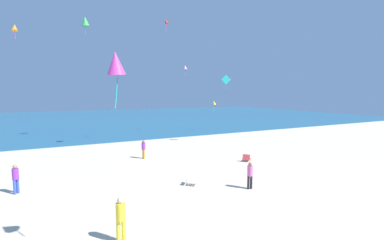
{
  "coord_description": "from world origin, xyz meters",
  "views": [
    {
      "loc": [
        -7.24,
        -7.52,
        5.44
      ],
      "look_at": [
        0.0,
        6.88,
        3.83
      ],
      "focal_mm": 25.0,
      "sensor_mm": 36.0,
      "label": 1
    }
  ],
  "objects_px": {
    "beach_chair_far_left": "(247,158)",
    "person_0": "(121,216)",
    "person_2": "(250,174)",
    "kite_green": "(85,21)",
    "kite_pink": "(185,67)",
    "person_1": "(16,177)",
    "kite_magenta": "(116,63)",
    "beach_chair_near_camera": "(191,180)",
    "person_4": "(144,148)",
    "kite_red": "(166,21)",
    "kite_orange": "(15,27)",
    "kite_teal": "(226,80)",
    "kite_yellow": "(214,103)"
  },
  "relations": [
    {
      "from": "person_4",
      "to": "kite_yellow",
      "type": "bearing_deg",
      "value": -148.72
    },
    {
      "from": "beach_chair_near_camera",
      "to": "kite_red",
      "type": "height_order",
      "value": "kite_red"
    },
    {
      "from": "kite_teal",
      "to": "kite_green",
      "type": "relative_size",
      "value": 0.77
    },
    {
      "from": "person_1",
      "to": "kite_teal",
      "type": "height_order",
      "value": "kite_teal"
    },
    {
      "from": "kite_red",
      "to": "kite_pink",
      "type": "bearing_deg",
      "value": 51.24
    },
    {
      "from": "beach_chair_near_camera",
      "to": "kite_red",
      "type": "distance_m",
      "value": 18.13
    },
    {
      "from": "beach_chair_near_camera",
      "to": "kite_pink",
      "type": "relative_size",
      "value": 0.58
    },
    {
      "from": "kite_green",
      "to": "kite_orange",
      "type": "bearing_deg",
      "value": -118.47
    },
    {
      "from": "person_4",
      "to": "kite_magenta",
      "type": "xyz_separation_m",
      "value": [
        -4.67,
        -13.39,
        5.42
      ]
    },
    {
      "from": "kite_red",
      "to": "kite_yellow",
      "type": "bearing_deg",
      "value": 31.68
    },
    {
      "from": "person_0",
      "to": "kite_orange",
      "type": "relative_size",
      "value": 1.59
    },
    {
      "from": "kite_magenta",
      "to": "kite_orange",
      "type": "relative_size",
      "value": 1.57
    },
    {
      "from": "person_0",
      "to": "person_4",
      "type": "xyz_separation_m",
      "value": [
        4.37,
        11.94,
        -0.09
      ]
    },
    {
      "from": "person_2",
      "to": "kite_magenta",
      "type": "distance_m",
      "value": 10.38
    },
    {
      "from": "beach_chair_far_left",
      "to": "kite_green",
      "type": "relative_size",
      "value": 0.43
    },
    {
      "from": "kite_teal",
      "to": "kite_yellow",
      "type": "relative_size",
      "value": 1.05
    },
    {
      "from": "kite_pink",
      "to": "person_1",
      "type": "bearing_deg",
      "value": -137.71
    },
    {
      "from": "beach_chair_far_left",
      "to": "person_0",
      "type": "distance_m",
      "value": 13.6
    },
    {
      "from": "person_1",
      "to": "kite_red",
      "type": "distance_m",
      "value": 19.77
    },
    {
      "from": "beach_chair_near_camera",
      "to": "beach_chair_far_left",
      "type": "relative_size",
      "value": 0.98
    },
    {
      "from": "kite_teal",
      "to": "person_0",
      "type": "bearing_deg",
      "value": -134.61
    },
    {
      "from": "person_0",
      "to": "kite_red",
      "type": "bearing_deg",
      "value": -17.11
    },
    {
      "from": "person_0",
      "to": "person_2",
      "type": "height_order",
      "value": "person_0"
    },
    {
      "from": "kite_pink",
      "to": "kite_green",
      "type": "height_order",
      "value": "kite_green"
    },
    {
      "from": "person_4",
      "to": "kite_orange",
      "type": "bearing_deg",
      "value": -13.55
    },
    {
      "from": "beach_chair_far_left",
      "to": "kite_pink",
      "type": "relative_size",
      "value": 0.59
    },
    {
      "from": "person_1",
      "to": "kite_magenta",
      "type": "height_order",
      "value": "kite_magenta"
    },
    {
      "from": "kite_magenta",
      "to": "kite_orange",
      "type": "xyz_separation_m",
      "value": [
        -3.97,
        14.29,
        3.63
      ]
    },
    {
      "from": "person_4",
      "to": "kite_teal",
      "type": "height_order",
      "value": "kite_teal"
    },
    {
      "from": "kite_magenta",
      "to": "kite_green",
      "type": "relative_size",
      "value": 0.82
    },
    {
      "from": "kite_yellow",
      "to": "beach_chair_near_camera",
      "type": "bearing_deg",
      "value": -124.76
    },
    {
      "from": "beach_chair_far_left",
      "to": "person_2",
      "type": "distance_m",
      "value": 6.28
    },
    {
      "from": "beach_chair_far_left",
      "to": "kite_red",
      "type": "height_order",
      "value": "kite_red"
    },
    {
      "from": "kite_magenta",
      "to": "kite_pink",
      "type": "bearing_deg",
      "value": 60.73
    },
    {
      "from": "kite_orange",
      "to": "kite_yellow",
      "type": "height_order",
      "value": "kite_orange"
    },
    {
      "from": "kite_teal",
      "to": "kite_magenta",
      "type": "bearing_deg",
      "value": -132.46
    },
    {
      "from": "kite_yellow",
      "to": "beach_chair_far_left",
      "type": "bearing_deg",
      "value": -112.31
    },
    {
      "from": "kite_red",
      "to": "kite_pink",
      "type": "distance_m",
      "value": 9.26
    },
    {
      "from": "beach_chair_near_camera",
      "to": "person_2",
      "type": "distance_m",
      "value": 3.47
    },
    {
      "from": "kite_teal",
      "to": "beach_chair_near_camera",
      "type": "bearing_deg",
      "value": -132.4
    },
    {
      "from": "person_0",
      "to": "kite_pink",
      "type": "distance_m",
      "value": 28.42
    },
    {
      "from": "person_4",
      "to": "kite_yellow",
      "type": "height_order",
      "value": "kite_yellow"
    },
    {
      "from": "beach_chair_near_camera",
      "to": "kite_green",
      "type": "height_order",
      "value": "kite_green"
    },
    {
      "from": "kite_pink",
      "to": "kite_orange",
      "type": "relative_size",
      "value": 1.41
    },
    {
      "from": "beach_chair_far_left",
      "to": "kite_teal",
      "type": "bearing_deg",
      "value": 27.97
    },
    {
      "from": "beach_chair_near_camera",
      "to": "kite_pink",
      "type": "bearing_deg",
      "value": 106.06
    },
    {
      "from": "person_0",
      "to": "kite_teal",
      "type": "relative_size",
      "value": 1.08
    },
    {
      "from": "kite_magenta",
      "to": "kite_yellow",
      "type": "xyz_separation_m",
      "value": [
        18.13,
        24.25,
        -2.2
      ]
    },
    {
      "from": "person_4",
      "to": "kite_magenta",
      "type": "height_order",
      "value": "kite_magenta"
    },
    {
      "from": "beach_chair_near_camera",
      "to": "person_0",
      "type": "relative_size",
      "value": 0.51
    }
  ]
}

